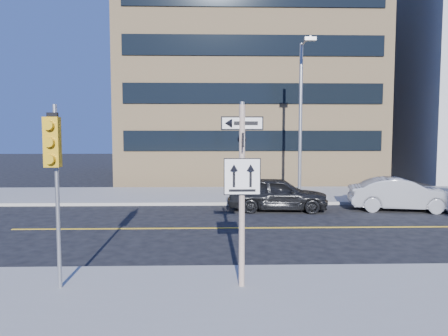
{
  "coord_description": "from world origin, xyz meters",
  "views": [
    {
      "loc": [
        -0.65,
        -11.94,
        3.56
      ],
      "look_at": [
        -0.21,
        4.0,
        2.24
      ],
      "focal_mm": 35.0,
      "sensor_mm": 36.0,
      "label": 1
    }
  ],
  "objects_px": {
    "streetlight_a": "(301,109)",
    "parked_car_b": "(401,194)",
    "traffic_signal": "(53,157)",
    "parked_car_a": "(277,194)",
    "sign_pole": "(242,184)"
  },
  "relations": [
    {
      "from": "sign_pole",
      "to": "parked_car_b",
      "type": "height_order",
      "value": "sign_pole"
    },
    {
      "from": "parked_car_a",
      "to": "streetlight_a",
      "type": "height_order",
      "value": "streetlight_a"
    },
    {
      "from": "sign_pole",
      "to": "parked_car_a",
      "type": "xyz_separation_m",
      "value": [
        2.3,
        10.07,
        -1.67
      ]
    },
    {
      "from": "streetlight_a",
      "to": "traffic_signal",
      "type": "bearing_deg",
      "value": -120.8
    },
    {
      "from": "traffic_signal",
      "to": "streetlight_a",
      "type": "xyz_separation_m",
      "value": [
        8.0,
        13.42,
        1.73
      ]
    },
    {
      "from": "parked_car_a",
      "to": "sign_pole",
      "type": "bearing_deg",
      "value": 171.96
    },
    {
      "from": "streetlight_a",
      "to": "parked_car_b",
      "type": "bearing_deg",
      "value": -40.96
    },
    {
      "from": "parked_car_a",
      "to": "parked_car_b",
      "type": "distance_m",
      "value": 5.59
    },
    {
      "from": "traffic_signal",
      "to": "parked_car_a",
      "type": "bearing_deg",
      "value": 58.33
    },
    {
      "from": "traffic_signal",
      "to": "parked_car_b",
      "type": "xyz_separation_m",
      "value": [
        11.89,
        10.04,
        -2.28
      ]
    },
    {
      "from": "sign_pole",
      "to": "streetlight_a",
      "type": "height_order",
      "value": "streetlight_a"
    },
    {
      "from": "traffic_signal",
      "to": "parked_car_b",
      "type": "height_order",
      "value": "traffic_signal"
    },
    {
      "from": "parked_car_a",
      "to": "parked_car_b",
      "type": "bearing_deg",
      "value": -86.98
    },
    {
      "from": "traffic_signal",
      "to": "parked_car_b",
      "type": "distance_m",
      "value": 15.73
    },
    {
      "from": "parked_car_b",
      "to": "streetlight_a",
      "type": "relative_size",
      "value": 0.57
    }
  ]
}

